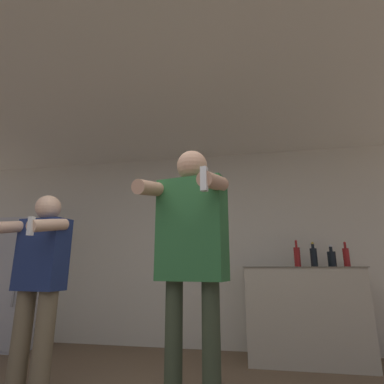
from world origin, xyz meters
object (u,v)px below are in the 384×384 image
Objects in this scene: refrigerator at (20,281)px; person_man_side at (39,277)px; bottle_dark_rum at (297,256)px; person_woman_foreground at (191,246)px; bottle_tall_gin at (346,257)px; bottle_brown_liquor at (332,258)px; bottle_amber_bourbon at (314,256)px.

person_man_side is (1.31, -1.38, 0.10)m from refrigerator.
refrigerator reaches higher than bottle_dark_rum.
person_woman_foreground is at bearing -33.18° from refrigerator.
bottle_dark_rum reaches higher than bottle_tall_gin.
bottle_tall_gin reaches higher than bottle_brown_liquor.
bottle_tall_gin is at bearing 0.00° from bottle_dark_rum.
bottle_amber_bourbon is 0.19m from bottle_brown_liquor.
bottle_amber_bourbon is 0.17× the size of person_man_side.
refrigerator is 4.13m from bottle_tall_gin.
bottle_dark_rum reaches higher than bottle_amber_bourbon.
bottle_tall_gin is 0.15× the size of person_woman_foreground.
bottle_brown_liquor is at bearing 0.00° from bottle_amber_bourbon.
bottle_tall_gin is (4.12, -0.04, 0.29)m from refrigerator.
bottle_amber_bourbon reaches higher than bottle_tall_gin.
bottle_brown_liquor is at bearing -0.56° from refrigerator.
person_man_side is (-2.66, -1.34, -0.18)m from bottle_brown_liquor.
bottle_tall_gin is 3.12m from person_man_side.
bottle_amber_bourbon is 0.18m from bottle_dark_rum.
bottle_dark_rum is at bearing 30.31° from person_man_side.
refrigerator is 3.79m from bottle_amber_bourbon.
bottle_amber_bourbon is 0.35m from bottle_tall_gin.
bottle_brown_liquor is at bearing 0.00° from bottle_dark_rum.
bottle_dark_rum is 0.19× the size of person_man_side.
bottle_tall_gin is (0.15, 0.00, 0.01)m from bottle_brown_liquor.
bottle_amber_bourbon is at bearing 180.00° from bottle_tall_gin.
person_man_side is (-2.82, -1.34, -0.20)m from bottle_tall_gin.
bottle_amber_bourbon is 0.92× the size of bottle_dark_rum.
person_man_side reaches higher than bottle_brown_liquor.
refrigerator is 0.91× the size of person_woman_foreground.
refrigerator is 3.22m from person_woman_foreground.
refrigerator is at bearing 179.39° from bottle_dark_rum.
person_man_side is (-2.47, -1.34, -0.20)m from bottle_amber_bourbon.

